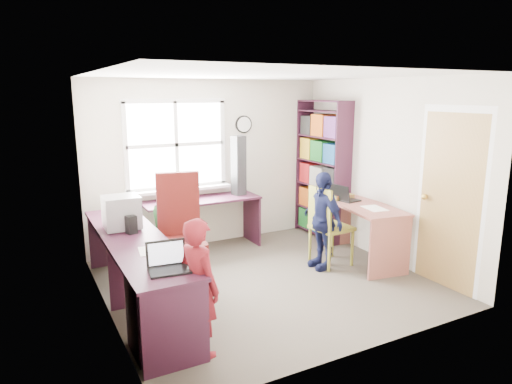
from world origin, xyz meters
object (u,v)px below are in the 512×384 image
person_red (199,287)px  cd_tower (239,166)px  swivel_chair (181,240)px  laptop_left (168,263)px  l_desk (165,274)px  right_desk (362,220)px  potted_plant (186,190)px  laptop_right (344,197)px  wooden_chair (327,223)px  crt_monitor (122,212)px  bookshelf (322,173)px  person_green (171,229)px  person_navy (322,220)px

person_red → cd_tower: bearing=-50.2°
swivel_chair → laptop_left: size_ratio=3.60×
l_desk → laptop_left: (-0.14, -0.61, 0.35)m
right_desk → potted_plant: potted_plant is taller
laptop_right → laptop_left: bearing=105.3°
cd_tower → wooden_chair: bearing=-77.8°
swivel_chair → laptop_left: swivel_chair is taller
l_desk → crt_monitor: bearing=106.9°
cd_tower → potted_plant: bearing=168.4°
laptop_left → swivel_chair: bearing=73.5°
bookshelf → person_green: (-2.57, -0.48, -0.40)m
person_navy → swivel_chair: bearing=-97.8°
right_desk → person_navy: 0.63m
swivel_chair → person_green: size_ratio=1.11×
crt_monitor → person_navy: size_ratio=0.30×
crt_monitor → person_red: size_ratio=0.31×
bookshelf → l_desk: bearing=-153.6°
l_desk → wooden_chair: (2.27, 0.40, 0.11)m
person_red → crt_monitor: bearing=-6.6°
laptop_left → cd_tower: (1.79, 2.32, 0.38)m
bookshelf → right_desk: bearing=-97.9°
person_navy → crt_monitor: bearing=-99.3°
l_desk → right_desk: (2.80, 0.34, 0.10)m
wooden_chair → person_red: size_ratio=0.86×
laptop_left → l_desk: bearing=83.6°
wooden_chair → laptop_right: (0.44, 0.23, 0.26)m
l_desk → person_red: bearing=-84.7°
cd_tower → swivel_chair: bearing=-152.3°
l_desk → person_navy: person_navy is taller
laptop_left → potted_plant: potted_plant is taller
swivel_chair → person_green: swivel_chair is taller
right_desk → crt_monitor: size_ratio=3.71×
l_desk → person_navy: size_ratio=2.36×
person_green → bookshelf: bearing=-57.6°
l_desk → bookshelf: bookshelf is taller
l_desk → person_green: (0.38, 0.99, 0.14)m
cd_tower → person_navy: size_ratio=0.69×
bookshelf → swivel_chair: 2.75m
wooden_chair → person_red: 2.49m
right_desk → bookshelf: (0.16, 1.13, 0.44)m
wooden_chair → laptop_left: wooden_chair is taller
person_red → bookshelf: bearing=-70.0°
person_red → l_desk: bearing=-12.5°
laptop_right → cd_tower: bearing=36.2°
bookshelf → laptop_right: 0.90m
bookshelf → swivel_chair: size_ratio=1.59×
wooden_chair → person_navy: size_ratio=0.83×
right_desk → wooden_chair: size_ratio=1.35×
bookshelf → cd_tower: bearing=169.7°
person_green → cd_tower: bearing=-38.5°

